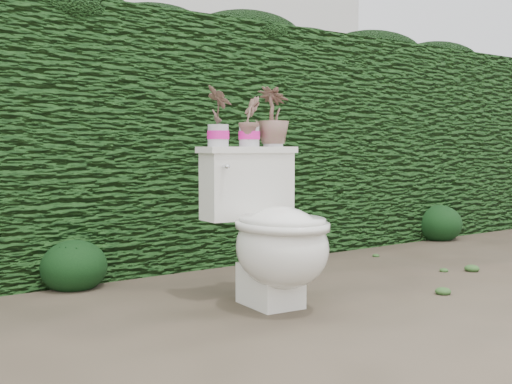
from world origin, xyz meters
TOP-DOWN VIEW (x-y plane):
  - ground at (0.00, 0.00)m, footprint 60.00×60.00m
  - hedge at (0.00, 1.60)m, footprint 8.00×1.00m
  - house_wall at (0.60, 6.00)m, footprint 8.00×3.50m
  - toilet at (-0.13, 0.11)m, footprint 0.51×0.71m
  - potted_plant_left at (-0.28, 0.36)m, footprint 0.11×0.16m
  - potted_plant_center at (-0.10, 0.35)m, footprint 0.17×0.17m
  - potted_plant_right at (0.05, 0.33)m, footprint 0.21×0.21m
  - liriope_clump_1 at (-0.76, 1.08)m, footprint 0.37×0.37m
  - liriope_clump_2 at (0.79, 1.10)m, footprint 0.34×0.34m
  - liriope_clump_3 at (2.38, 1.09)m, footprint 0.40×0.40m

SIDE VIEW (x-z plane):
  - ground at x=0.00m, z-range 0.00..0.00m
  - liriope_clump_2 at x=0.79m, z-range 0.00..0.27m
  - liriope_clump_1 at x=-0.76m, z-range 0.00..0.30m
  - liriope_clump_3 at x=2.38m, z-range 0.00..0.32m
  - toilet at x=-0.13m, z-range -0.03..0.74m
  - hedge at x=0.00m, z-range 0.00..1.60m
  - potted_plant_center at x=-0.10m, z-range 0.78..1.02m
  - potted_plant_left at x=-0.28m, z-range 0.78..1.06m
  - potted_plant_right at x=0.05m, z-range 0.78..1.07m
  - house_wall at x=0.60m, z-range 0.00..4.00m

